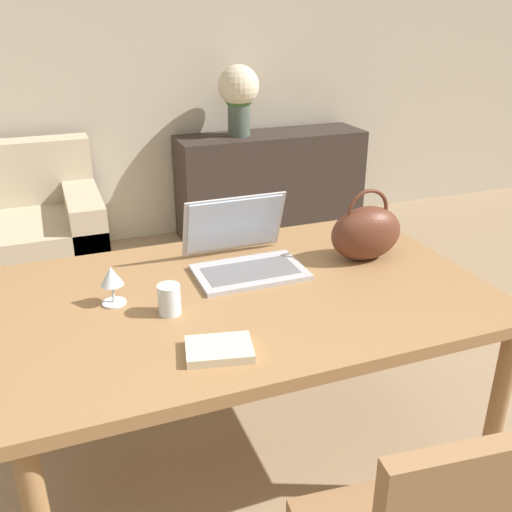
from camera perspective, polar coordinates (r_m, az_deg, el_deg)
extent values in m
cube|color=#BCB29E|center=(4.07, -15.40, 19.65)|extent=(10.00, 0.06, 2.70)
cube|color=olive|center=(1.87, -0.61, -4.02)|extent=(1.53, 0.98, 0.04)
cylinder|color=olive|center=(2.11, 22.87, -14.54)|extent=(0.06, 0.06, 0.70)
cylinder|color=olive|center=(2.34, -21.14, -10.01)|extent=(0.06, 0.06, 0.70)
cylinder|color=olive|center=(2.67, 10.56, -4.40)|extent=(0.06, 0.06, 0.70)
cube|color=#C1B293|center=(3.74, -16.61, 2.26)|extent=(0.20, 0.84, 0.56)
cube|color=#332823|center=(4.26, 1.48, 7.22)|extent=(1.37, 0.40, 0.75)
cube|color=#ADADB2|center=(1.97, -0.62, -1.61)|extent=(0.37, 0.24, 0.02)
cube|color=slate|center=(1.96, -0.56, -1.46)|extent=(0.32, 0.16, 0.00)
cube|color=#ADADB2|center=(2.07, -2.25, 3.21)|extent=(0.37, 0.09, 0.23)
cube|color=silver|center=(2.06, -2.18, 3.21)|extent=(0.34, 0.08, 0.21)
cylinder|color=silver|center=(1.73, -8.67, -4.32)|extent=(0.07, 0.07, 0.09)
cylinder|color=silver|center=(1.84, -13.99, -4.55)|extent=(0.08, 0.08, 0.01)
cylinder|color=silver|center=(1.82, -14.09, -3.63)|extent=(0.01, 0.01, 0.06)
cone|color=silver|center=(1.80, -14.28, -1.94)|extent=(0.07, 0.07, 0.06)
ellipsoid|color=#592D1E|center=(2.09, 10.94, 2.25)|extent=(0.27, 0.15, 0.20)
torus|color=#592D1E|center=(2.06, 11.13, 4.44)|extent=(0.16, 0.01, 0.16)
cylinder|color=#47564C|center=(4.07, -1.72, 13.54)|extent=(0.15, 0.15, 0.23)
sphere|color=#3D6B38|center=(4.05, -1.75, 15.85)|extent=(0.21, 0.21, 0.21)
sphere|color=beige|center=(4.04, -1.76, 16.64)|extent=(0.28, 0.28, 0.28)
cube|color=beige|center=(1.54, -3.71, -9.31)|extent=(0.20, 0.16, 0.02)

